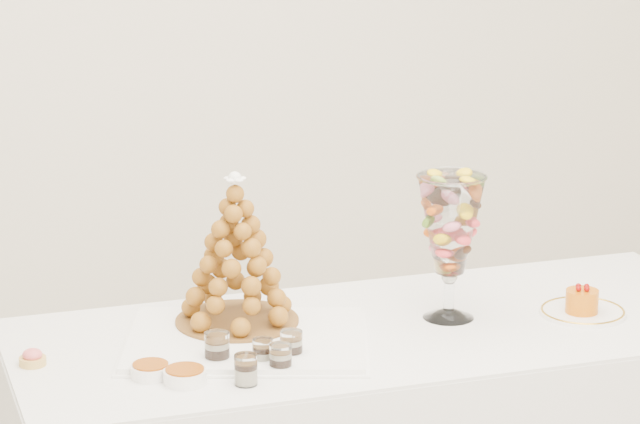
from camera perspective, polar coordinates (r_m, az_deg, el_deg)
name	(u,v)px	position (r m, az deg, el deg)	size (l,w,h in m)	color
lace_tray	(246,340)	(3.55, -2.81, -4.85)	(0.55, 0.41, 0.02)	white
macaron_vase	(451,226)	(3.67, 4.94, -0.55)	(0.16, 0.16, 0.36)	white
cake_plate	(583,312)	(3.80, 9.86, -3.74)	(0.21, 0.21, 0.01)	white
pink_tart	(33,358)	(3.48, -10.77, -5.43)	(0.06, 0.06, 0.04)	tan
verrine_a	(217,349)	(3.43, -3.90, -5.16)	(0.06, 0.06, 0.08)	white
verrine_b	(263,353)	(3.42, -2.16, -5.31)	(0.05, 0.05, 0.06)	white
verrine_c	(291,346)	(3.45, -1.09, -5.05)	(0.05, 0.05, 0.07)	white
verrine_d	(246,370)	(3.32, -2.81, -5.95)	(0.05, 0.05, 0.07)	white
verrine_e	(281,359)	(3.37, -1.50, -5.55)	(0.05, 0.05, 0.07)	white
ramekin_back	(151,371)	(3.38, -6.40, -5.97)	(0.09, 0.09, 0.03)	white
ramekin_front	(185,376)	(3.34, -5.11, -6.19)	(0.10, 0.10, 0.03)	white
croquembouche	(236,250)	(3.59, -3.18, -1.44)	(0.31, 0.31, 0.37)	brown
mousse_cake	(582,301)	(3.78, 9.83, -3.31)	(0.08, 0.08, 0.07)	#D06409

